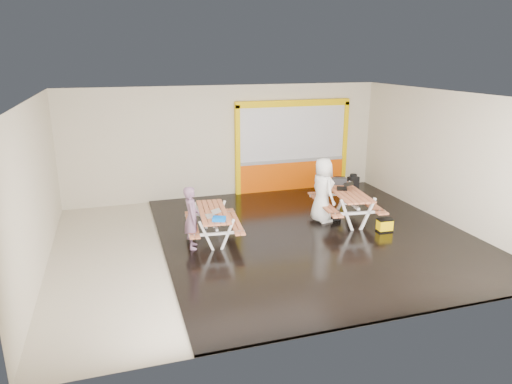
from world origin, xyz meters
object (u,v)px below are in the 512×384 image
object	(u,v)px
person_left	(192,218)
toolbox	(339,181)
picnic_table_right	(346,198)
fluke_bag	(385,225)
laptop_right	(344,187)
laptop_left	(213,214)
person_right	(323,190)
dark_case	(330,216)
picnic_table_left	(213,218)
backpack	(353,183)
blue_pouch	(219,219)

from	to	relation	value
person_left	toolbox	distance (m)	4.61
picnic_table_right	fluke_bag	size ratio (longest dim) A/B	5.91
laptop_right	laptop_left	bearing A→B (deg)	-168.52
person_right	laptop_left	world-z (taller)	person_right
person_right	laptop_right	distance (m)	0.68
person_right	dark_case	distance (m)	0.82
picnic_table_left	laptop_right	world-z (taller)	laptop_right
backpack	blue_pouch	bearing A→B (deg)	-157.47
backpack	fluke_bag	size ratio (longest dim) A/B	1.33
picnic_table_right	laptop_right	world-z (taller)	laptop_right
person_right	laptop_left	xyz separation A→B (m)	(-3.15, -0.71, -0.11)
laptop_right	dark_case	world-z (taller)	laptop_right
backpack	dark_case	distance (m)	1.47
dark_case	fluke_bag	bearing A→B (deg)	-52.39
person_right	dark_case	xyz separation A→B (m)	(0.27, 0.02, -0.77)
person_left	blue_pouch	bearing A→B (deg)	-109.12
person_left	dark_case	distance (m)	4.05
person_right	blue_pouch	xyz separation A→B (m)	(-3.07, -1.05, -0.12)
toolbox	blue_pouch	bearing A→B (deg)	-157.40
toolbox	person_left	bearing A→B (deg)	-163.54
laptop_right	blue_pouch	world-z (taller)	laptop_right
picnic_table_left	blue_pouch	distance (m)	0.73
laptop_right	backpack	xyz separation A→B (m)	(0.66, 0.71, -0.14)
person_left	backpack	bearing A→B (deg)	-65.10
picnic_table_left	dark_case	xyz separation A→B (m)	(3.33, 0.37, -0.44)
person_left	toolbox	xyz separation A→B (m)	(4.42, 1.31, 0.17)
backpack	laptop_right	bearing A→B (deg)	-132.98
picnic_table_right	person_left	bearing A→B (deg)	-170.95
toolbox	picnic_table_left	bearing A→B (deg)	-166.79
laptop_left	laptop_right	distance (m)	3.91
laptop_right	toolbox	world-z (taller)	toolbox
laptop_left	backpack	size ratio (longest dim) A/B	0.66
person_right	laptop_right	world-z (taller)	person_right
picnic_table_left	person_right	bearing A→B (deg)	6.50
backpack	fluke_bag	world-z (taller)	backpack
laptop_left	fluke_bag	xyz separation A→B (m)	(4.35, -0.49, -0.59)
picnic_table_right	person_left	xyz separation A→B (m)	(-4.31, -0.69, 0.12)
dark_case	person_right	bearing A→B (deg)	-176.37
picnic_table_right	laptop_right	distance (m)	0.30
picnic_table_right	laptop_left	bearing A→B (deg)	-170.50
laptop_right	blue_pouch	xyz separation A→B (m)	(-3.75, -1.12, -0.13)
picnic_table_right	picnic_table_left	bearing A→B (deg)	-175.68
picnic_table_right	toolbox	bearing A→B (deg)	80.59
picnic_table_left	fluke_bag	xyz separation A→B (m)	(4.27, -0.84, -0.37)
laptop_left	blue_pouch	xyz separation A→B (m)	(0.08, -0.34, -0.00)
picnic_table_left	fluke_bag	distance (m)	4.36
fluke_bag	laptop_left	bearing A→B (deg)	173.62
dark_case	toolbox	bearing A→B (deg)	47.01
laptop_right	toolbox	distance (m)	0.49
blue_pouch	toolbox	size ratio (longest dim) A/B	0.65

